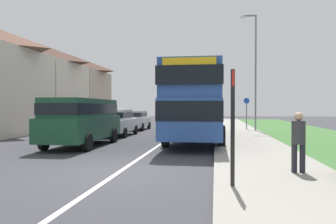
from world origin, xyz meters
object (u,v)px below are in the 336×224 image
Objects in this scene: double_decker_bus at (197,101)px; bus_stop_sign at (233,119)px; parked_car_white at (117,121)px; cycle_route_sign at (247,112)px; parked_car_silver at (135,119)px; pedestrian_at_stop at (298,139)px; parked_van_dark_green at (82,118)px; street_lamp_mid at (254,66)px.

double_decker_bus reaches higher than bus_stop_sign.
cycle_route_sign is (8.52, 5.69, 0.51)m from parked_car_white.
parked_car_white is 10.26m from cycle_route_sign.
parked_car_silver is 2.45× the size of pedestrian_at_stop.
cycle_route_sign is (2.01, 18.56, -0.11)m from bus_stop_sign.
parked_car_white is at bearing 126.49° from pedestrian_at_stop.
parked_car_white is (-0.06, 5.52, -0.38)m from parked_van_dark_green.
double_decker_bus is 10.72m from bus_stop_sign.
parked_car_silver is at bearing 116.95° from pedestrian_at_stop.
double_decker_bus is 5.78m from parked_car_white.
parked_car_white is 13.90m from pedestrian_at_stop.
parked_car_silver is 10.03m from street_lamp_mid.
pedestrian_at_stop is 16.87m from cycle_route_sign.
parked_car_silver is 1.57× the size of bus_stop_sign.
street_lamp_mid is at bearing -6.55° from parked_car_silver.
street_lamp_mid is (9.16, -1.05, 3.94)m from parked_car_silver.
parked_car_white is 10.72m from street_lamp_mid.
bus_stop_sign reaches higher than cycle_route_sign.
street_lamp_mid reaches higher than pedestrian_at_stop.
parked_car_silver is 0.48× the size of street_lamp_mid.
double_decker_bus reaches higher than pedestrian_at_stop.
street_lamp_mid is at bearing 48.23° from parked_van_dark_green.
double_decker_bus is at bearing 32.53° from parked_van_dark_green.
cycle_route_sign reaches higher than pedestrian_at_stop.
parked_van_dark_green is at bearing -88.61° from parked_car_silver.
double_decker_bus is 9.52m from parked_car_silver.
bus_stop_sign is (6.72, -18.36, 0.68)m from parked_car_silver.
parked_car_silver is at bearing 173.45° from street_lamp_mid.
pedestrian_at_stop is at bearing -34.58° from parked_van_dark_green.
pedestrian_at_stop is (8.26, -11.17, 0.06)m from parked_car_white.
cycle_route_sign is at bearing 33.74° from parked_car_white.
cycle_route_sign is 0.30× the size of street_lamp_mid.
parked_car_silver is at bearing 91.39° from parked_van_dark_green.
cycle_route_sign reaches higher than parked_car_silver.
cycle_route_sign reaches higher than parked_van_dark_green.
bus_stop_sign is at bearing -96.17° from cycle_route_sign.
cycle_route_sign reaches higher than parked_car_white.
street_lamp_mid is (0.43, -1.25, 3.37)m from cycle_route_sign.
cycle_route_sign is at bearing 67.21° from double_decker_bus.
pedestrian_at_stop is at bearing 44.10° from bus_stop_sign.
bus_stop_sign is at bearing -135.90° from pedestrian_at_stop.
double_decker_bus is 9.51m from pedestrian_at_stop.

